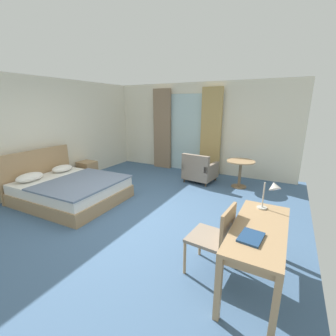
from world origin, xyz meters
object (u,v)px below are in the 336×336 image
Objects in this scene: writing_desk at (259,235)px; closed_book at (251,237)px; nightstand at (87,170)px; desk_lamp at (272,189)px; desk_chair at (216,236)px; bed at (69,189)px; round_cafe_table at (240,168)px; armchair_by_window at (199,170)px.

closed_book reaches higher than writing_desk.
desk_lamp is (4.81, -1.59, 0.81)m from nightstand.
desk_chair is at bearing -142.10° from desk_lamp.
writing_desk is at bearing 3.37° from desk_chair.
desk_lamp is at bearing -4.05° from bed.
writing_desk reaches higher than round_cafe_table.
nightstand is (-0.86, 1.31, -0.02)m from bed.
round_cafe_table is (3.94, 1.28, 0.27)m from nightstand.
desk_chair is 0.54m from closed_book.
armchair_by_window is at bearing 120.48° from writing_desk.
nightstand is 4.15m from round_cafe_table.
bed is at bearing -56.70° from nightstand.
armchair_by_window is (-1.80, 3.42, -0.43)m from closed_book.
armchair_by_window is (-1.39, 3.17, -0.19)m from desk_chair.
writing_desk is at bearing -59.52° from armchair_by_window.
desk_lamp is (3.95, -0.28, 0.79)m from bed.
bed is 3.22m from armchair_by_window.
nightstand is 0.70× the size of round_cafe_table.
desk_lamp is at bearing -73.06° from round_cafe_table.
armchair_by_window is at bearing 113.65° from desk_chair.
desk_chair is 3.06× the size of closed_book.
bed is 4.47× the size of nightstand.
writing_desk is at bearing -98.38° from desk_lamp.
desk_lamp is at bearing 37.90° from desk_chair.
round_cafe_table is at bearing 40.09° from bed.
desk_lamp is at bearing 81.62° from writing_desk.
round_cafe_table is (-0.36, 3.27, -0.00)m from desk_chair.
round_cafe_table is (1.03, 0.10, 0.19)m from armchair_by_window.
desk_lamp reaches higher than closed_book.
armchair_by_window is at bearing -174.60° from round_cafe_table.
armchair_by_window is at bearing 124.54° from desk_lamp.
desk_chair reaches higher than closed_book.
writing_desk is 2.97× the size of desk_lamp.
writing_desk is at bearing -9.55° from bed.
desk_lamp is 3.05m from round_cafe_table.
bed is 4.70× the size of desk_lamp.
closed_book is at bearing -62.20° from armchair_by_window.
nightstand is 0.58× the size of armchair_by_window.
round_cafe_table is (-0.87, 2.87, -0.54)m from desk_lamp.
nightstand is 5.16m from writing_desk.
closed_book is at bearing -100.37° from writing_desk.
armchair_by_window is (-1.91, 2.77, -0.73)m from desk_lamp.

